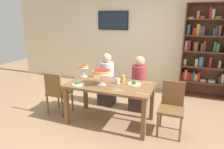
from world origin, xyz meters
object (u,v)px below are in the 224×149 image
object	(u,v)px
beer_glass_amber_short	(123,79)
cutlery_fork_far	(142,94)
chair_head_east	(172,105)
water_glass_clear_near	(118,81)
cutlery_knife_near	(118,90)
cutlery_knife_far	(148,83)
cutlery_fork_near	(99,78)
chair_head_west	(57,91)
salad_plate_near_diner	(134,83)
personal_pizza_stand	(84,68)
beer_glass_amber_tall	(94,73)
salad_plate_far_diner	(78,84)
diner_far_left	(107,83)
diner_far_right	(139,87)
deep_dish_pizza_stand	(102,72)
bookshelf	(207,50)
television	(113,20)
dining_table	(110,89)

from	to	relation	value
beer_glass_amber_short	cutlery_fork_far	xyz separation A→B (m)	(0.46, -0.45, -0.06)
cutlery_fork_far	chair_head_east	bearing A→B (deg)	47.94
water_glass_clear_near	cutlery_knife_near	bearing A→B (deg)	-68.73
cutlery_fork_far	cutlery_knife_far	bearing A→B (deg)	106.45
water_glass_clear_near	cutlery_fork_near	world-z (taller)	water_glass_clear_near
chair_head_west	salad_plate_near_diner	distance (m)	1.54
personal_pizza_stand	beer_glass_amber_tall	world-z (taller)	personal_pizza_stand
salad_plate_near_diner	salad_plate_far_diner	distance (m)	1.00
chair_head_east	salad_plate_far_diner	distance (m)	1.64
chair_head_east	beer_glass_amber_short	world-z (taller)	beer_glass_amber_short
diner_far_left	diner_far_right	bearing A→B (deg)	87.02
chair_head_west	deep_dish_pizza_stand	distance (m)	1.08
bookshelf	television	size ratio (longest dim) A/B	2.56
chair_head_west	beer_glass_amber_short	distance (m)	1.34
bookshelf	television	distance (m)	2.50
deep_dish_pizza_stand	salad_plate_near_diner	world-z (taller)	deep_dish_pizza_stand
deep_dish_pizza_stand	salad_plate_far_diner	bearing A→B (deg)	-158.35
personal_pizza_stand	cutlery_fork_far	size ratio (longest dim) A/B	1.30
salad_plate_far_diner	cutlery_knife_far	size ratio (longest dim) A/B	1.18
diner_far_left	cutlery_fork_near	size ratio (longest dim) A/B	6.39
chair_head_west	salad_plate_far_diner	xyz separation A→B (m)	(0.58, -0.15, 0.27)
dining_table	beer_glass_amber_tall	world-z (taller)	beer_glass_amber_tall
cutlery_knife_near	dining_table	bearing A→B (deg)	113.23
bookshelf	beer_glass_amber_tall	world-z (taller)	bookshelf
personal_pizza_stand	salad_plate_near_diner	xyz separation A→B (m)	(1.07, -0.10, -0.15)
deep_dish_pizza_stand	cutlery_fork_near	xyz separation A→B (m)	(-0.21, 0.35, -0.22)
diner_far_right	beer_glass_amber_tall	size ratio (longest dim) A/B	8.09
salad_plate_near_diner	cutlery_knife_near	bearing A→B (deg)	-113.19
water_glass_clear_near	deep_dish_pizza_stand	bearing A→B (deg)	-146.77
personal_pizza_stand	beer_glass_amber_short	bearing A→B (deg)	-2.63
chair_head_west	cutlery_knife_far	xyz separation A→B (m)	(1.70, 0.41, 0.26)
chair_head_west	salad_plate_near_diner	size ratio (longest dim) A/B	3.69
diner_far_left	cutlery_knife_near	bearing A→B (deg)	32.11
salad_plate_far_diner	cutlery_fork_near	bearing A→B (deg)	70.61
television	beer_glass_amber_tall	distance (m)	2.08
salad_plate_near_diner	salad_plate_far_diner	world-z (taller)	salad_plate_near_diner
bookshelf	diner_far_left	distance (m)	2.47
television	cutlery_fork_far	xyz separation A→B (m)	(1.41, -2.35, -1.07)
diner_far_right	personal_pizza_stand	size ratio (longest dim) A/B	4.93
diner_far_right	beer_glass_amber_short	world-z (taller)	diner_far_right
deep_dish_pizza_stand	water_glass_clear_near	size ratio (longest dim) A/B	3.54
television	salad_plate_far_diner	distance (m)	2.59
chair_head_west	water_glass_clear_near	world-z (taller)	chair_head_west
chair_head_west	diner_far_left	bearing A→B (deg)	48.90
dining_table	salad_plate_near_diner	bearing A→B (deg)	18.55
bookshelf	salad_plate_near_diner	size ratio (longest dim) A/B	9.37
chair_head_east	beer_glass_amber_tall	bearing A→B (deg)	-9.49
beer_glass_amber_tall	diner_far_right	bearing A→B (deg)	24.92
bookshelf	deep_dish_pizza_stand	distance (m)	2.74
beer_glass_amber_tall	cutlery_fork_far	world-z (taller)	beer_glass_amber_tall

